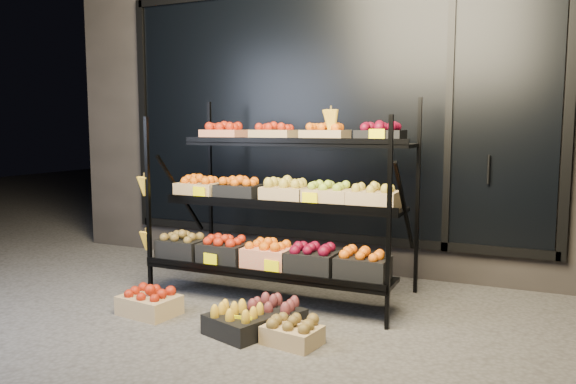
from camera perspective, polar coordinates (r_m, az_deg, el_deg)
The scene contains 8 objects.
ground at distance 4.32m, azimuth -4.24°, elevation -12.53°, with size 24.00×24.00×0.00m, color #514F4C.
building at distance 6.48m, azimuth 6.77°, elevation 9.53°, with size 6.00×2.08×3.50m.
display_rack at distance 4.66m, azimuth -0.94°, elevation -1.13°, with size 2.18×1.02×1.68m.
tag_floor_b at distance 3.88m, azimuth -4.59°, elevation -13.85°, with size 0.13×0.01×0.12m, color #FFF000.
floor_crate_left at distance 4.46m, azimuth -13.91°, elevation -10.77°, with size 0.46×0.36×0.21m.
floor_crate_midleft at distance 3.94m, azimuth -5.27°, elevation -13.01°, with size 0.48×0.41×0.20m.
floor_crate_midright at distance 3.78m, azimuth 0.42°, elevation -13.96°, with size 0.40×0.32×0.19m.
floor_crate_right at distance 4.09m, azimuth -1.42°, elevation -12.21°, with size 0.48×0.42×0.20m.
Camera 1 is at (1.96, -3.58, 1.42)m, focal length 35.00 mm.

